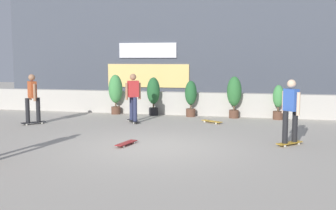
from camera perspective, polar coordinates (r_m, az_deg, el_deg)
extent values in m
plane|color=#A8A093|center=(10.34, -1.92, -5.89)|extent=(48.00, 48.00, 0.00)
cube|color=#B2ADA3|center=(16.07, 3.69, 0.19)|extent=(18.00, 0.40, 0.90)
cube|color=#424751|center=(19.95, 5.70, 9.46)|extent=(20.00, 2.00, 6.50)
cube|color=white|center=(19.48, -2.87, 7.64)|extent=(2.80, 0.08, 0.70)
cube|color=#F2CC72|center=(19.50, -2.84, 4.11)|extent=(4.00, 0.06, 1.10)
cylinder|color=brown|center=(16.48, -7.30, -0.74)|extent=(0.36, 0.36, 0.30)
cylinder|color=brown|center=(16.45, -7.32, 0.03)|extent=(0.06, 0.06, 0.15)
ellipsoid|color=#428C47|center=(16.39, -7.35, 2.25)|extent=(0.55, 0.55, 1.13)
cylinder|color=black|center=(16.00, -2.04, -0.91)|extent=(0.36, 0.36, 0.30)
cylinder|color=brown|center=(15.97, -2.05, -0.11)|extent=(0.06, 0.06, 0.15)
ellipsoid|color=#235B2D|center=(15.91, -2.06, 2.01)|extent=(0.51, 0.51, 1.04)
cylinder|color=brown|center=(15.67, 3.19, -1.07)|extent=(0.36, 0.36, 0.30)
cylinder|color=brown|center=(15.64, 3.20, -0.26)|extent=(0.06, 0.06, 0.15)
ellipsoid|color=#235B2D|center=(15.59, 3.21, 1.71)|extent=(0.45, 0.45, 0.93)
cylinder|color=brown|center=(15.47, 9.19, -1.25)|extent=(0.36, 0.36, 0.30)
cylinder|color=brown|center=(15.44, 9.20, -0.42)|extent=(0.06, 0.06, 0.15)
ellipsoid|color=#2D6B33|center=(15.38, 9.24, 1.90)|extent=(0.54, 0.54, 1.11)
cylinder|color=brown|center=(15.44, 15.10, -1.40)|extent=(0.36, 0.36, 0.30)
cylinder|color=brown|center=(15.41, 15.12, -0.58)|extent=(0.06, 0.06, 0.15)
ellipsoid|color=#428C47|center=(15.36, 15.18, 1.21)|extent=(0.40, 0.40, 0.81)
cube|color=#BF8C26|center=(10.97, 16.62, -5.09)|extent=(0.70, 0.71, 0.02)
cylinder|color=silver|center=(11.22, 17.18, -5.05)|extent=(0.06, 0.06, 0.06)
cylinder|color=silver|center=(11.12, 17.81, -5.17)|extent=(0.06, 0.06, 0.06)
cylinder|color=silver|center=(10.84, 15.39, -5.40)|extent=(0.06, 0.06, 0.06)
cylinder|color=silver|center=(10.73, 16.03, -5.53)|extent=(0.06, 0.06, 0.06)
cylinder|color=black|center=(11.03, 17.31, -2.83)|extent=(0.14, 0.14, 0.82)
cylinder|color=black|center=(10.76, 16.07, -3.02)|extent=(0.14, 0.14, 0.82)
cube|color=#3359B2|center=(10.80, 16.82, 0.69)|extent=(0.40, 0.39, 0.56)
sphere|color=beige|center=(10.77, 16.89, 2.86)|extent=(0.22, 0.22, 0.22)
cylinder|color=beige|center=(10.97, 15.87, 0.38)|extent=(0.09, 0.09, 0.58)
cylinder|color=beige|center=(10.66, 17.76, 0.15)|extent=(0.09, 0.09, 0.58)
cube|color=black|center=(14.24, -4.86, -2.20)|extent=(0.65, 0.75, 0.02)
cylinder|color=silver|center=(14.04, -4.19, -2.48)|extent=(0.06, 0.06, 0.06)
cylinder|color=silver|center=(13.98, -4.80, -2.52)|extent=(0.06, 0.06, 0.06)
cylinder|color=silver|center=(14.52, -4.91, -2.18)|extent=(0.06, 0.06, 0.06)
cylinder|color=silver|center=(14.47, -5.50, -2.22)|extent=(0.06, 0.06, 0.06)
cylinder|color=#282D4C|center=(14.02, -4.62, -0.60)|extent=(0.14, 0.14, 0.82)
cylinder|color=#282D4C|center=(14.36, -5.12, -0.44)|extent=(0.14, 0.14, 0.82)
cube|color=red|center=(14.12, -4.90, 2.26)|extent=(0.41, 0.38, 0.56)
sphere|color=#9E7051|center=(14.09, -4.92, 3.92)|extent=(0.22, 0.22, 0.22)
cylinder|color=#9E7051|center=(14.21, -4.00, 1.97)|extent=(0.09, 0.09, 0.58)
cylinder|color=#9E7051|center=(14.05, -5.80, 1.90)|extent=(0.09, 0.09, 0.58)
cube|color=black|center=(14.57, -18.30, -2.31)|extent=(0.67, 0.74, 0.02)
cylinder|color=silver|center=(14.43, -19.18, -2.58)|extent=(0.06, 0.06, 0.06)
cylinder|color=silver|center=(14.58, -19.36, -2.50)|extent=(0.06, 0.06, 0.06)
cylinder|color=silver|center=(14.59, -17.23, -2.42)|extent=(0.06, 0.06, 0.06)
cylinder|color=silver|center=(14.74, -17.43, -2.33)|extent=(0.06, 0.06, 0.06)
cylinder|color=black|center=(14.46, -19.04, -0.72)|extent=(0.14, 0.14, 0.82)
cylinder|color=black|center=(14.57, -17.69, -0.62)|extent=(0.14, 0.14, 0.82)
cube|color=#B24C26|center=(14.45, -18.46, 2.04)|extent=(0.40, 0.39, 0.56)
sphere|color=#9E7051|center=(14.43, -18.52, 3.67)|extent=(0.22, 0.22, 0.22)
cylinder|color=#9E7051|center=(14.23, -18.15, 1.67)|extent=(0.09, 0.09, 0.58)
cylinder|color=#9E7051|center=(14.68, -18.73, 1.79)|extent=(0.09, 0.09, 0.58)
cube|color=maroon|center=(10.56, -5.85, -5.29)|extent=(0.36, 0.82, 0.02)
cylinder|color=silver|center=(10.31, -6.22, -5.80)|extent=(0.04, 0.06, 0.06)
cylinder|color=silver|center=(10.40, -6.97, -5.71)|extent=(0.04, 0.06, 0.06)
cylinder|color=silver|center=(10.75, -4.76, -5.27)|extent=(0.04, 0.06, 0.06)
cylinder|color=silver|center=(10.83, -5.49, -5.19)|extent=(0.04, 0.06, 0.06)
cube|color=#BF8C26|center=(14.18, 6.15, -2.25)|extent=(0.78, 0.61, 0.02)
cylinder|color=silver|center=(14.29, 5.14, -2.33)|extent=(0.06, 0.06, 0.06)
cylinder|color=silver|center=(14.41, 5.57, -2.26)|extent=(0.06, 0.06, 0.06)
cylinder|color=silver|center=(13.96, 6.74, -2.56)|extent=(0.06, 0.06, 0.06)
cylinder|color=silver|center=(14.08, 7.16, -2.49)|extent=(0.06, 0.06, 0.06)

